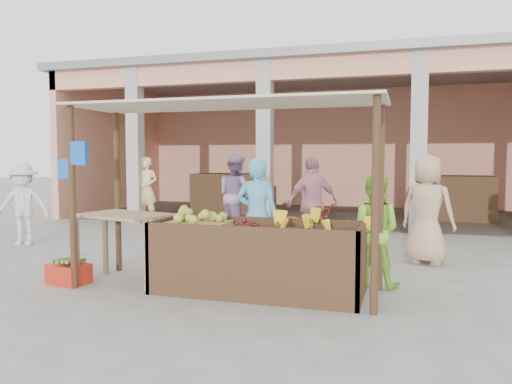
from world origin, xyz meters
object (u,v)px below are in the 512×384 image
(fruit_stall, at_px, (257,262))
(vendor_green, at_px, (374,228))
(red_crate, at_px, (69,274))
(side_table, at_px, (124,224))
(vendor_blue, at_px, (257,212))
(motorcycle, at_px, (302,229))

(fruit_stall, xyz_separation_m, vendor_green, (1.36, 0.79, 0.38))
(red_crate, distance_m, vendor_green, 4.12)
(side_table, distance_m, vendor_blue, 1.87)
(side_table, bearing_deg, fruit_stall, 12.70)
(vendor_green, distance_m, motorcycle, 2.05)
(side_table, bearing_deg, vendor_blue, 45.68)
(vendor_blue, distance_m, motorcycle, 1.46)
(motorcycle, bearing_deg, side_table, 164.11)
(vendor_green, bearing_deg, side_table, 22.69)
(fruit_stall, bearing_deg, red_crate, -173.59)
(vendor_blue, bearing_deg, motorcycle, -110.18)
(vendor_blue, bearing_deg, side_table, 27.74)
(vendor_blue, relative_size, vendor_green, 1.16)
(red_crate, distance_m, vendor_blue, 2.72)
(fruit_stall, distance_m, vendor_green, 1.62)
(side_table, xyz_separation_m, red_crate, (-0.66, -0.33, -0.66))
(fruit_stall, distance_m, vendor_blue, 1.18)
(vendor_blue, distance_m, vendor_green, 1.69)
(fruit_stall, height_order, side_table, side_table)
(vendor_green, bearing_deg, red_crate, 25.21)
(fruit_stall, xyz_separation_m, motorcycle, (0.08, 2.37, 0.09))
(vendor_green, relative_size, motorcycle, 0.83)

